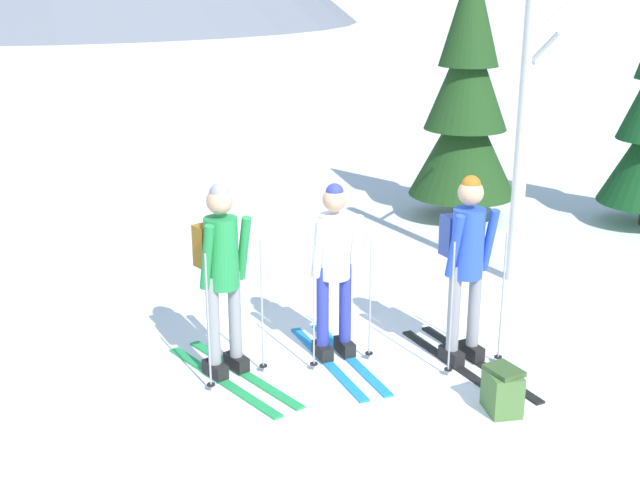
# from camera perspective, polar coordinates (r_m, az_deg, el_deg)

# --- Properties ---
(ground_plane) EXTENTS (400.00, 400.00, 0.00)m
(ground_plane) POSITION_cam_1_polar(r_m,az_deg,el_deg) (7.37, 0.81, -8.88)
(ground_plane) COLOR white
(skier_in_green) EXTENTS (0.62, 1.64, 1.71)m
(skier_in_green) POSITION_cam_1_polar(r_m,az_deg,el_deg) (6.96, -6.82, -2.05)
(skier_in_green) COLOR green
(skier_in_green) RESTS_ON ground
(skier_in_white) EXTENTS (0.61, 1.58, 1.62)m
(skier_in_white) POSITION_cam_1_polar(r_m,az_deg,el_deg) (7.24, 1.02, -1.82)
(skier_in_white) COLOR #1E84D1
(skier_in_white) RESTS_ON ground
(skier_in_blue) EXTENTS (0.61, 1.69, 1.72)m
(skier_in_blue) POSITION_cam_1_polar(r_m,az_deg,el_deg) (7.25, 10.05, -1.34)
(skier_in_blue) COLOR black
(skier_in_blue) RESTS_ON ground
(pine_tree_mid) EXTENTS (1.49, 1.49, 3.61)m
(pine_tree_mid) POSITION_cam_1_polar(r_m,az_deg,el_deg) (11.61, 10.06, 9.38)
(pine_tree_mid) COLOR #51381E
(pine_tree_mid) RESTS_ON ground
(birch_tree_tall) EXTENTS (0.65, 0.49, 3.39)m
(birch_tree_tall) POSITION_cam_1_polar(r_m,az_deg,el_deg) (9.22, 13.93, 7.54)
(birch_tree_tall) COLOR silver
(birch_tree_tall) RESTS_ON ground
(backpack_on_snow_front) EXTENTS (0.33, 0.38, 0.38)m
(backpack_on_snow_front) POSITION_cam_1_polar(r_m,az_deg,el_deg) (6.79, 12.49, -10.09)
(backpack_on_snow_front) COLOR #4C7238
(backpack_on_snow_front) RESTS_ON ground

